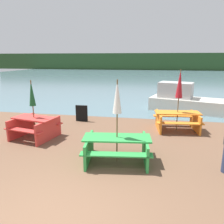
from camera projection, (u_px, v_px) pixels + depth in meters
water at (142, 76)px, 34.67m from camera, size 60.00×50.00×0.00m
far_treeline at (146, 62)px, 53.27m from camera, size 80.00×1.60×4.00m
picnic_table_green at (117, 146)px, 6.16m from camera, size 2.04×1.61×0.72m
picnic_table_red at (35, 126)px, 7.95m from camera, size 1.75×1.65×0.78m
picnic_table_orange at (177, 119)px, 8.84m from camera, size 1.90×1.57×0.75m
umbrella_darkgreen at (32, 94)px, 7.67m from camera, size 0.22×0.22×2.12m
umbrella_white at (117, 98)px, 5.83m from camera, size 0.25×0.25×2.32m
umbrella_crimson at (180, 84)px, 8.50m from camera, size 0.28×0.28×2.45m
boat at (185, 101)px, 12.13m from camera, size 4.35×2.69×1.55m
signboard at (82, 113)px, 10.09m from camera, size 0.55×0.08×0.75m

